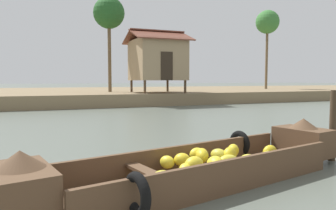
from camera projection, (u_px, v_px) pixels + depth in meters
ground_plane at (97, 136)px, 9.52m from camera, size 300.00×300.00×0.00m
riverbank_strip at (58, 95)px, 27.21m from camera, size 160.00×20.00×0.79m
banana_boat at (204, 165)px, 5.09m from camera, size 6.06×2.58×0.87m
stilt_house_mid_left at (157, 59)px, 21.87m from camera, size 3.88×4.00×4.23m
palm_tree_mid at (267, 23)px, 30.85m from camera, size 2.23×2.23×7.55m
palm_tree_far at (109, 14)px, 22.83m from camera, size 2.22×2.22×6.74m
mooring_post at (333, 126)px, 6.53m from camera, size 0.14×0.14×1.44m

